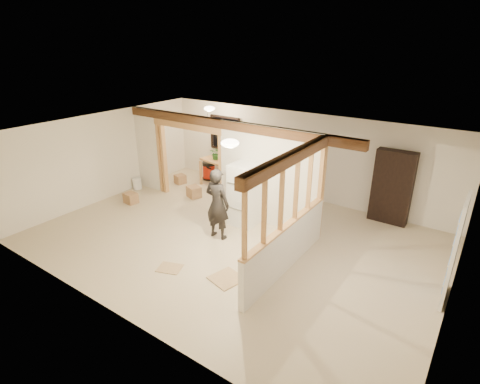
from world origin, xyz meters
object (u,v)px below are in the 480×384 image
Objects in this scene: shop_vac at (209,170)px; woman at (217,204)px; refrigerator at (244,195)px; bookshelf at (392,187)px; work_table at (222,173)px.

woman is at bearing -47.71° from shop_vac.
bookshelf is at bearing 36.50° from refrigerator.
work_table is (-1.94, 2.69, -0.43)m from woman.
shop_vac is (-2.80, 2.01, -0.49)m from refrigerator.
woman is 2.84× the size of shop_vac.
work_table is at bearing -174.89° from bookshelf.
refrigerator is 1.16× the size of work_table.
work_table is at bearing -55.81° from woman.
refrigerator is at bearing -29.26° from work_table.
woman is at bearing -134.51° from bookshelf.
shop_vac is at bearing -178.14° from bookshelf.
bookshelf is (3.09, 3.14, 0.09)m from woman.
woman is 1.26× the size of work_table.
refrigerator is 3.70m from bookshelf.
bookshelf is at bearing 1.86° from shop_vac.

